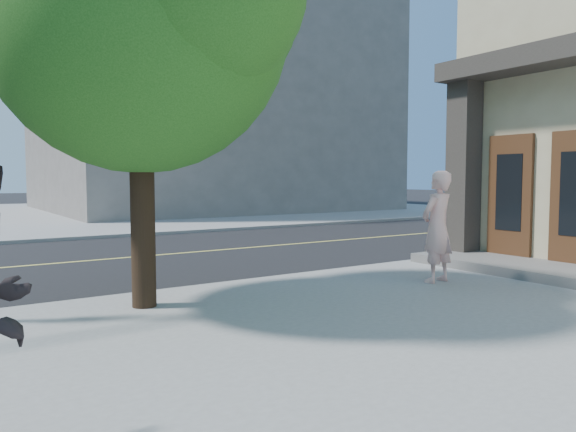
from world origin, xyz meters
TOP-DOWN VIEW (x-y plane):
  - sidewalk_ne at (13.50, 21.50)m, footprint 29.00×25.00m
  - filler_ne at (14.00, 22.00)m, footprint 18.00×16.00m
  - man_on_phone at (7.06, -2.07)m, footprint 0.76×0.56m

SIDE VIEW (x-z plane):
  - sidewalk_ne at x=13.50m, z-range 0.00..0.12m
  - man_on_phone at x=7.06m, z-range 0.12..2.04m
  - filler_ne at x=14.00m, z-range 0.12..14.12m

